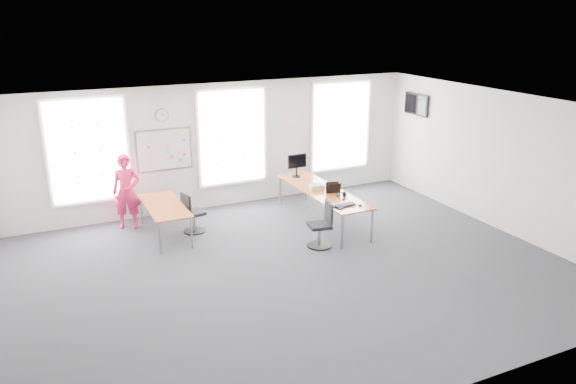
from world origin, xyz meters
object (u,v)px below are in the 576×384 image
keyboard (345,205)px  headphones (341,195)px  desk_left (164,207)px  monitor (297,163)px  person (127,192)px  desk_right (322,192)px  chair_right (322,227)px  chair_left (192,215)px

keyboard → headphones: headphones is taller
desk_left → monitor: 3.42m
keyboard → headphones: bearing=49.1°
person → keyboard: bearing=-17.1°
desk_left → headphones: size_ratio=9.55×
desk_right → chair_right: (-0.66, -1.21, -0.30)m
chair_left → desk_right: bearing=-117.1°
desk_right → desk_left: bearing=168.3°
chair_right → monitor: (0.60, 2.40, 0.68)m
desk_right → chair_left: bearing=167.2°
desk_right → chair_right: size_ratio=3.31×
keyboard → monitor: (0.03, 2.32, 0.32)m
headphones → monitor: size_ratio=0.36×
headphones → monitor: bearing=92.6°
person → keyboard: 4.75m
desk_right → monitor: size_ratio=5.57×
chair_right → person: 4.36m
chair_left → headphones: 3.25m
desk_right → monitor: (-0.05, 1.19, 0.38)m
headphones → person: bearing=149.7°
person → headphones: 4.67m
chair_right → keyboard: 0.68m
chair_right → monitor: monitor is taller
chair_right → monitor: bearing=176.0°
desk_left → monitor: bearing=8.3°
person → desk_right: bearing=-3.9°
chair_left → monitor: size_ratio=1.60×
chair_right → chair_left: (-2.18, 1.85, -0.02)m
person → monitor: 3.99m
chair_right → chair_left: 2.86m
desk_left → chair_left: chair_left is taller
chair_right → headphones: 1.07m
desk_right → headphones: 0.62m
desk_right → monitor: 1.25m
desk_left → headphones: (3.54, -1.30, 0.18)m
chair_left → person: 1.54m
keyboard → chair_right: bearing=169.1°
headphones → chair_right: bearing=-145.5°
desk_right → chair_left: 2.93m
person → headphones: (4.15, -2.12, -0.02)m
chair_right → keyboard: (0.57, 0.08, 0.36)m
desk_left → keyboard: (3.32, -1.83, 0.13)m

